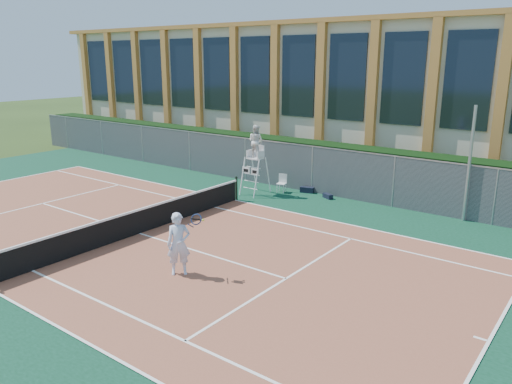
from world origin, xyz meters
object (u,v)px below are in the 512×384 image
Objects in this scene: steel_pole at (469,165)px; plastic_chair at (282,182)px; tennis_player at (179,244)px; umpire_chair at (256,143)px.

steel_pole is 5.23× the size of plastic_chair.
steel_pole reaches higher than tennis_player.
plastic_chair is at bearing 48.40° from umpire_chair.
steel_pole is at bearing 10.45° from umpire_chair.
plastic_chair is (0.85, 0.95, -1.88)m from umpire_chair.
steel_pole reaches higher than umpire_chair.
steel_pole is at bearing 4.94° from plastic_chair.
steel_pole reaches higher than plastic_chair.
umpire_chair is 3.80× the size of plastic_chair.
tennis_player is at bearing -117.17° from steel_pole.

